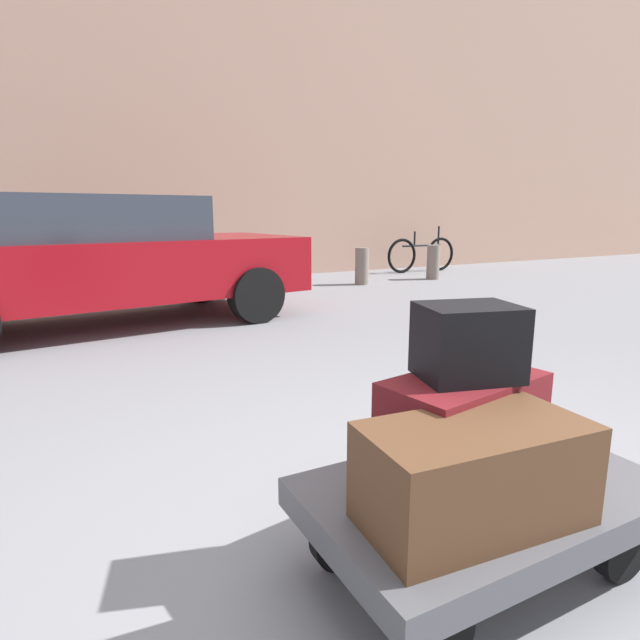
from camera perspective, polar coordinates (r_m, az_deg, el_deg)
The scene contains 11 objects.
ground_plane at distance 2.11m, azimuth 16.98°, elevation -24.94°, with size 60.00×60.00×0.00m, color gray.
building_facade_side at distance 18.65m, azimuth 30.12°, elevation 20.82°, with size 12.00×1.00×9.35m, color tan.
luggage_cart at distance 1.97m, azimuth 17.47°, elevation -18.66°, with size 1.21×0.73×0.34m.
duffel_bag_maroon_front_left at distance 1.99m, azimuth 15.44°, elevation -10.63°, with size 0.61×0.32×0.33m, color maroon.
duffel_bag_brown_rear_left at distance 1.66m, azimuth 16.61°, elevation -15.84°, with size 0.67×0.34×0.30m, color #51331E.
duffel_bag_black_topmost_pile at distance 1.90m, azimuth 15.93°, elevation -2.32°, with size 0.33×0.26×0.26m, color black.
parked_car at distance 6.25m, azimuth -23.07°, elevation 6.33°, with size 4.49×2.34×1.42m.
bicycle_leaning at distance 11.37m, azimuth 11.09°, elevation 7.09°, with size 1.76×0.08×0.96m.
bollard_kerb_near at distance 8.60m, azimuth -2.49°, elevation 5.54°, with size 0.24×0.24×0.65m, color #72665B.
bollard_kerb_mid at distance 9.20m, azimuth 4.63°, elevation 5.92°, with size 0.24×0.24×0.65m, color #72665B.
bollard_kerb_far at distance 10.14m, azimuth 12.32°, elevation 6.22°, with size 0.24×0.24×0.65m, color #72665B.
Camera 1 is at (-1.25, -1.17, 1.24)m, focal length 29.14 mm.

